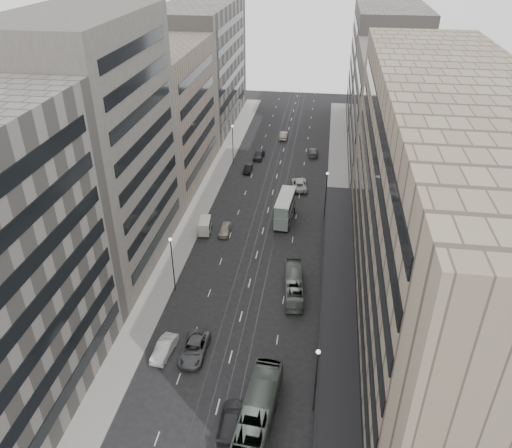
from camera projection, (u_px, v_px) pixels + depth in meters
The scene contains 26 objects.
ground at pixel (229, 363), 56.12m from camera, with size 220.00×220.00×0.00m, color black.
sidewalk_right at pixel (338, 210), 86.55m from camera, with size 4.00×125.00×0.15m, color gray.
sidewalk_left at pixel (203, 201), 89.52m from camera, with size 4.00×125.00×0.15m, color gray.
department_store at pixel (439, 228), 52.68m from camera, with size 19.20×60.00×30.00m.
building_right_mid at pixel (396, 120), 91.67m from camera, with size 15.00×28.00×24.00m, color #4B4741.
building_right_far at pixel (385, 70), 116.21m from camera, with size 15.00×32.00×28.00m, color slate.
building_left_b at pixel (94, 148), 66.32m from camera, with size 15.00×26.00×34.00m, color #4B4741.
building_left_c at pixel (160, 117), 91.62m from camera, with size 15.00×28.00×25.00m, color #6B5E53.
building_left_d at pixel (202, 66), 118.97m from camera, with size 15.00×38.00×28.00m, color slate.
lamp_right_near at pixel (316, 374), 48.02m from camera, with size 0.44×0.44×8.32m.
lamp_right_far at pixel (326, 190), 82.10m from camera, with size 0.44×0.44×8.32m.
lamp_left_near at pixel (172, 258), 64.90m from camera, with size 0.44×0.44×8.32m.
lamp_left_far at pixel (233, 140), 101.54m from camera, with size 0.44×0.44×8.32m.
bus_near at pixel (258, 413), 48.26m from camera, with size 2.88×12.33×3.43m, color slate.
bus_far at pixel (294, 285), 66.36m from camera, with size 2.22×9.49×2.64m, color gray.
double_decker at pixel (285, 208), 82.39m from camera, with size 3.05×8.49×4.57m.
panel_van at pixel (205, 226), 79.70m from camera, with size 2.19×3.90×2.35m.
sedan_1 at pixel (164, 349), 57.01m from camera, with size 1.66×4.77×1.57m, color silver.
sedan_2 at pixel (194, 349), 56.95m from camera, with size 2.75×5.97×1.66m, color #535355.
sedan_3 at pixel (231, 422), 48.46m from camera, with size 2.38×5.84×1.70m, color #2B2A2D.
sedan_4 at pixel (225, 229), 79.79m from camera, with size 1.71×4.25×1.45m, color #A69A8A.
sedan_5 at pixel (248, 169), 100.25m from camera, with size 1.41×4.03×1.33m, color black.
sedan_6 at pixel (299, 184), 93.76m from camera, with size 2.77×6.01×1.67m, color beige.
sedan_7 at pixel (313, 152), 107.72m from camera, with size 2.00×4.91×1.43m, color #605F62.
sedan_8 at pixel (259, 155), 106.12m from camera, with size 1.95×4.85×1.65m, color #2B2B2E.
sedan_9 at pixel (284, 135), 116.21m from camera, with size 1.66×4.76×1.57m, color #A09984.
Camera 1 is at (8.82, -39.48, 42.07)m, focal length 35.00 mm.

